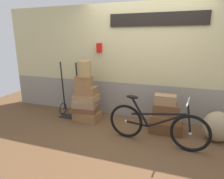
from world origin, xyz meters
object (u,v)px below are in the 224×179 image
suitcase_8 (166,109)px  suitcase_5 (84,81)px  bicycle (155,125)px  burlap_sack (217,127)px  suitcase_1 (85,109)px  suitcase_6 (166,126)px  suitcase_4 (86,90)px  wicker_basket (84,69)px  luggage_trolley (71,104)px  suitcase_0 (87,116)px  suitcase_7 (166,118)px  suitcase_2 (85,104)px  suitcase_3 (86,97)px  suitcase_9 (165,100)px

suitcase_8 → suitcase_5: bearing=178.7°
suitcase_5 → bicycle: bearing=-18.5°
suitcase_5 → burlap_sack: (2.52, -0.06, -0.59)m
suitcase_1 → suitcase_6: suitcase_1 is taller
suitcase_4 → wicker_basket: wicker_basket is taller
suitcase_6 → luggage_trolley: (-2.09, 0.11, 0.17)m
suitcase_0 → suitcase_1: size_ratio=0.97×
suitcase_7 → suitcase_2: bearing=-178.6°
suitcase_0 → suitcase_1: 0.16m
suitcase_0 → luggage_trolley: size_ratio=0.45×
suitcase_0 → suitcase_3: size_ratio=1.10×
bicycle → wicker_basket: bearing=162.3°
suitcase_2 → luggage_trolley: luggage_trolley is taller
suitcase_3 → luggage_trolley: 0.52m
suitcase_5 → burlap_sack: 2.59m
suitcase_4 → wicker_basket: (-0.02, -0.02, 0.46)m
suitcase_8 → bicycle: size_ratio=0.28×
suitcase_1 → suitcase_6: size_ratio=0.96×
suitcase_0 → suitcase_5: size_ratio=1.66×
suitcase_3 → suitcase_7: suitcase_3 is taller
suitcase_4 → suitcase_8: suitcase_4 is taller
suitcase_5 → suitcase_4: bearing=12.5°
bicycle → burlap_sack: bearing=23.9°
suitcase_1 → suitcase_4: suitcase_4 is taller
suitcase_6 → wicker_basket: (-1.65, -0.02, 1.01)m
suitcase_3 → suitcase_1: bearing=-175.6°
wicker_basket → burlap_sack: bearing=-1.1°
suitcase_0 → wicker_basket: bearing=-129.2°
suitcase_3 → suitcase_8: bearing=5.4°
luggage_trolley → suitcase_5: bearing=-15.7°
burlap_sack → suitcase_1: bearing=178.5°
suitcase_0 → bicycle: bearing=-11.7°
suitcase_1 → wicker_basket: bearing=-35.7°
suitcase_1 → burlap_sack: size_ratio=1.07×
suitcase_1 → suitcase_7: size_ratio=1.02×
suitcase_0 → suitcase_9: suitcase_9 is taller
suitcase_0 → suitcase_5: (-0.04, -0.01, 0.75)m
suitcase_4 → luggage_trolley: (-0.46, 0.11, -0.38)m
suitcase_4 → suitcase_5: suitcase_5 is taller
suitcase_7 → suitcase_6: bearing=96.8°
suitcase_7 → wicker_basket: 1.86m
suitcase_8 → wicker_basket: (-1.64, -0.02, 0.67)m
suitcase_1 → suitcase_7: suitcase_7 is taller
suitcase_3 → suitcase_7: (1.65, -0.03, -0.23)m
suitcase_8 → luggage_trolley: size_ratio=0.38×
suitcase_3 → suitcase_9: 1.61m
suitcase_7 → suitcase_4: bearing=-179.4°
burlap_sack → suitcase_8: bearing=175.3°
burlap_sack → luggage_trolley: bearing=176.6°
suitcase_4 → suitcase_8: (1.62, 0.00, -0.22)m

